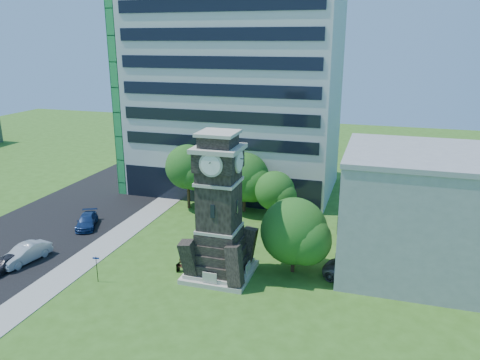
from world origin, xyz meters
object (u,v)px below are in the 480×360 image
(park_bench, at_px, (189,267))
(street_sign, at_px, (97,266))
(car_street_south, at_px, (5,264))
(car_east_lot, at_px, (358,274))
(clock_tower, at_px, (219,216))
(car_street_north, at_px, (87,221))
(car_street_mid, at_px, (25,254))

(park_bench, distance_m, street_sign, 7.49)
(car_street_south, xyz_separation_m, car_east_lot, (29.15, 6.68, 0.16))
(clock_tower, xyz_separation_m, car_street_north, (-16.91, 5.68, -4.62))
(car_east_lot, distance_m, street_sign, 21.28)
(car_street_north, bearing_deg, street_sign, -76.57)
(car_east_lot, bearing_deg, clock_tower, 116.16)
(car_east_lot, distance_m, park_bench, 14.10)
(car_street_mid, distance_m, street_sign, 8.35)
(street_sign, bearing_deg, car_east_lot, 4.83)
(car_street_north, distance_m, car_east_lot, 28.42)
(car_street_north, xyz_separation_m, street_sign, (7.79, -9.86, 0.75))
(car_street_south, height_order, park_bench, car_street_south)
(car_street_north, height_order, park_bench, car_street_north)
(car_street_north, bearing_deg, car_street_south, -120.26)
(car_street_south, xyz_separation_m, car_street_mid, (0.55, 1.85, 0.16))
(car_street_south, distance_m, street_sign, 8.83)
(car_street_north, distance_m, park_bench, 15.59)
(car_street_mid, xyz_separation_m, car_east_lot, (28.61, 4.82, -0.00))
(clock_tower, distance_m, street_sign, 10.76)
(car_street_north, distance_m, street_sign, 12.59)
(car_street_mid, height_order, street_sign, street_sign)
(car_street_south, distance_m, park_bench, 15.84)
(street_sign, bearing_deg, park_bench, 17.40)
(clock_tower, distance_m, car_street_mid, 18.16)
(car_street_south, height_order, car_street_north, car_street_north)
(car_street_south, bearing_deg, car_street_north, 88.33)
(clock_tower, distance_m, car_east_lot, 12.27)
(street_sign, bearing_deg, clock_tower, 12.88)
(clock_tower, xyz_separation_m, street_sign, (-9.12, -4.19, -3.87))
(car_east_lot, height_order, street_sign, street_sign)
(car_street_south, xyz_separation_m, car_street_north, (0.99, 10.46, 0.04))
(car_street_north, height_order, car_east_lot, car_east_lot)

